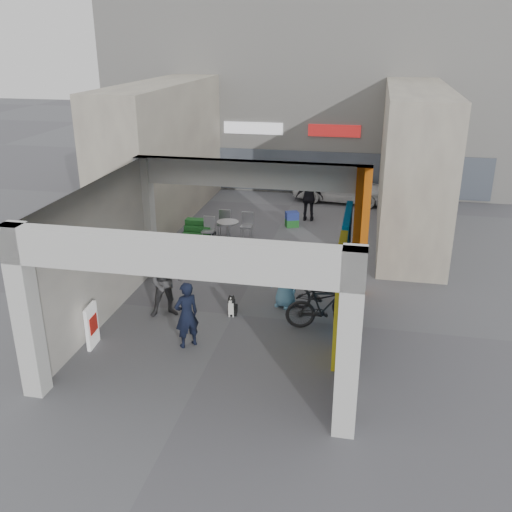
% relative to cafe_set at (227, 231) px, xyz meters
% --- Properties ---
extents(ground, '(90.00, 90.00, 0.00)m').
position_rel_cafe_set_xyz_m(ground, '(1.54, -5.35, -0.33)').
color(ground, '#56565B').
rests_on(ground, ground).
extents(arcade_canopy, '(6.40, 6.45, 6.40)m').
position_rel_cafe_set_xyz_m(arcade_canopy, '(2.08, -6.17, 1.97)').
color(arcade_canopy, beige).
rests_on(arcade_canopy, ground).
extents(far_building, '(18.00, 4.08, 8.00)m').
position_rel_cafe_set_xyz_m(far_building, '(1.54, 8.65, 3.66)').
color(far_building, silver).
rests_on(far_building, ground).
extents(plaza_bldg_left, '(2.00, 9.00, 5.00)m').
position_rel_cafe_set_xyz_m(plaza_bldg_left, '(-2.96, 2.15, 2.17)').
color(plaza_bldg_left, '#BBB39B').
rests_on(plaza_bldg_left, ground).
extents(plaza_bldg_right, '(2.00, 9.00, 5.00)m').
position_rel_cafe_set_xyz_m(plaza_bldg_right, '(6.04, 2.15, 2.17)').
color(plaza_bldg_right, '#BBB39B').
rests_on(plaza_bldg_right, ground).
extents(bollard_left, '(0.09, 0.09, 0.94)m').
position_rel_cafe_set_xyz_m(bollard_left, '(-0.12, -3.01, 0.14)').
color(bollard_left, gray).
rests_on(bollard_left, ground).
extents(bollard_center, '(0.09, 0.09, 0.85)m').
position_rel_cafe_set_xyz_m(bollard_center, '(1.53, -2.85, 0.10)').
color(bollard_center, gray).
rests_on(bollard_center, ground).
extents(bollard_right, '(0.09, 0.09, 0.83)m').
position_rel_cafe_set_xyz_m(bollard_right, '(3.27, -2.81, 0.09)').
color(bollard_right, gray).
rests_on(bollard_right, ground).
extents(advert_board_near, '(0.13, 0.55, 1.00)m').
position_rel_cafe_set_xyz_m(advert_board_near, '(-1.21, -7.47, 0.18)').
color(advert_board_near, white).
rests_on(advert_board_near, ground).
extents(advert_board_far, '(0.18, 0.56, 1.00)m').
position_rel_cafe_set_xyz_m(advert_board_far, '(-1.21, -3.36, 0.18)').
color(advert_board_far, white).
rests_on(advert_board_far, ground).
extents(cafe_set, '(1.54, 1.25, 0.93)m').
position_rel_cafe_set_xyz_m(cafe_set, '(0.00, 0.00, 0.00)').
color(cafe_set, '#A7A7AC').
rests_on(cafe_set, ground).
extents(produce_stand, '(1.11, 0.60, 0.73)m').
position_rel_cafe_set_xyz_m(produce_stand, '(-0.93, -0.24, -0.04)').
color(produce_stand, black).
rests_on(produce_stand, ground).
extents(crate_stack, '(0.55, 0.50, 0.56)m').
position_rel_cafe_set_xyz_m(crate_stack, '(1.97, 1.93, -0.05)').
color(crate_stack, '#185117').
rests_on(crate_stack, ground).
extents(border_collie, '(0.21, 0.42, 0.58)m').
position_rel_cafe_set_xyz_m(border_collie, '(1.52, -5.37, -0.10)').
color(border_collie, black).
rests_on(border_collie, ground).
extents(man_with_dog, '(0.67, 0.66, 1.56)m').
position_rel_cafe_set_xyz_m(man_with_dog, '(0.89, -7.04, 0.45)').
color(man_with_dog, black).
rests_on(man_with_dog, ground).
extents(man_back_turned, '(1.08, 0.98, 1.80)m').
position_rel_cafe_set_xyz_m(man_back_turned, '(-0.07, -5.70, 0.57)').
color(man_back_turned, '#404042').
rests_on(man_back_turned, ground).
extents(man_elderly, '(0.88, 0.75, 1.52)m').
position_rel_cafe_set_xyz_m(man_elderly, '(2.73, -4.60, 0.43)').
color(man_elderly, '#609ABB').
rests_on(man_elderly, ground).
extents(man_crates, '(1.05, 0.47, 1.76)m').
position_rel_cafe_set_xyz_m(man_crates, '(2.49, 2.81, 0.55)').
color(man_crates, black).
rests_on(man_crates, ground).
extents(bicycle_front, '(2.02, 1.37, 1.00)m').
position_rel_cafe_set_xyz_m(bicycle_front, '(3.71, -4.87, 0.17)').
color(bicycle_front, black).
rests_on(bicycle_front, ground).
extents(bicycle_rear, '(1.93, 0.89, 1.12)m').
position_rel_cafe_set_xyz_m(bicycle_rear, '(3.84, -5.57, 0.23)').
color(bicycle_rear, black).
rests_on(bicycle_rear, ground).
extents(white_van, '(4.03, 1.95, 1.33)m').
position_rel_cafe_set_xyz_m(white_van, '(3.48, 5.70, 0.33)').
color(white_van, white).
rests_on(white_van, ground).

